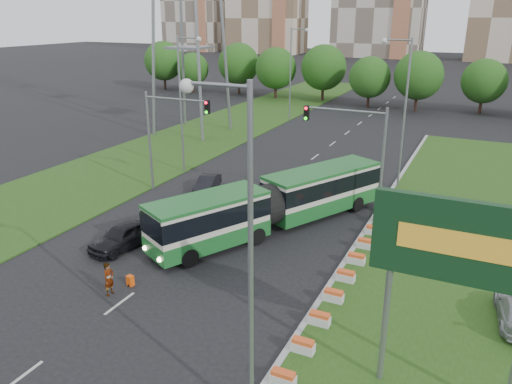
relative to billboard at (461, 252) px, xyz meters
The scene contains 17 objects.
ground 14.97m from the billboard, 153.89° to the left, with size 360.00×360.00×0.00m, color black.
grass_median 15.29m from the billboard, 86.93° to the left, with size 14.00×60.00×0.15m, color #244513.
median_kerb 16.48m from the billboard, 113.88° to the left, with size 0.30×60.00×0.18m, color #9C9C9C.
left_verge 43.75m from the billboard, 134.29° to the left, with size 12.00×110.00×0.10m, color #244513.
lane_markings 30.77m from the billboard, 120.39° to the left, with size 0.20×100.00×0.01m, color #B1B0AA, non-canonical shape.
flower_planters 11.22m from the billboard, 125.08° to the left, with size 1.10×20.30×0.60m, color silver, non-canonical shape.
billboard is the anchor object (origin of this frame).
traffic_mast_median 17.68m from the billboard, 115.03° to the left, with size 5.76×0.32×8.00m.
traffic_mast_left 27.16m from the billboard, 146.45° to the left, with size 5.76×0.32×8.00m.
street_lamps 22.11m from the billboard, 133.62° to the left, with size 36.00×60.00×12.00m, color gray, non-canonical shape.
tree_line 61.07m from the billboard, 92.11° to the left, with size 120.00×8.00×9.00m, color #1D4F15, non-canonical shape.
midrise_west 189.68m from the billboard, 124.51° to the left, with size 22.00×14.00×36.00m, color beige.
articulated_bus 17.70m from the billboard, 135.74° to the left, with size 2.79×17.90×2.95m.
car_left_near 20.58m from the billboard, 164.85° to the left, with size 1.86×4.63×1.58m, color black.
car_left_far 26.32m from the billboard, 140.38° to the left, with size 1.35×3.88×1.28m, color black.
pedestrian 17.09m from the billboard, behind, with size 0.66×0.43×1.80m, color gray.
shopping_trolley 17.01m from the billboard, behind, with size 0.34×0.36×0.58m.
Camera 1 is at (12.47, -22.63, 13.74)m, focal length 35.00 mm.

